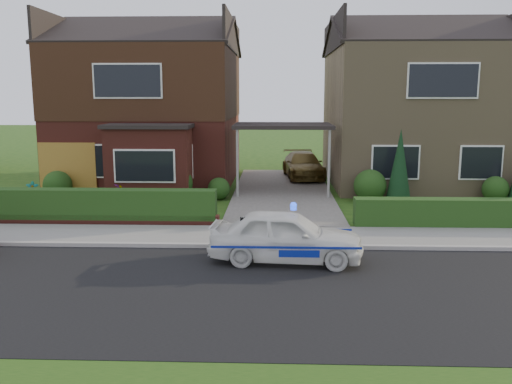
{
  "coord_description": "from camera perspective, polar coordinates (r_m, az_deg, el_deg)",
  "views": [
    {
      "loc": [
        -0.29,
        -10.36,
        3.89
      ],
      "look_at": [
        -0.79,
        3.5,
        1.4
      ],
      "focal_mm": 38.0,
      "sensor_mm": 36.0,
      "label": 1
    }
  ],
  "objects": [
    {
      "name": "police_car",
      "position": [
        12.76,
        3.17,
        -4.71
      ],
      "size": [
        3.31,
        3.71,
        1.39
      ],
      "rotation": [
        0.0,
        0.0,
        1.48
      ],
      "color": "white",
      "rests_on": "ground"
    },
    {
      "name": "dwarf_wall",
      "position": [
        17.01,
        -16.93,
        -2.86
      ],
      "size": [
        7.7,
        0.25,
        0.36
      ],
      "primitive_type": "cube",
      "color": "maroon",
      "rests_on": "ground"
    },
    {
      "name": "potted_plant_b",
      "position": [
        19.24,
        -22.01,
        -1.03
      ],
      "size": [
        0.56,
        0.55,
        0.79
      ],
      "primitive_type": "imported",
      "rotation": [
        0.0,
        0.0,
        0.72
      ],
      "color": "gray",
      "rests_on": "ground"
    },
    {
      "name": "conifer_a",
      "position": [
        20.23,
        14.87,
        2.49
      ],
      "size": [
        0.9,
        0.9,
        2.6
      ],
      "primitive_type": "cone",
      "color": "black",
      "rests_on": "ground"
    },
    {
      "name": "hedge_right",
      "position": [
        17.29,
        22.66,
        -3.62
      ],
      "size": [
        7.5,
        0.55,
        0.8
      ],
      "primitive_type": "cube",
      "color": "#113614",
      "rests_on": "ground"
    },
    {
      "name": "shrub_left_far",
      "position": [
        21.75,
        -20.16,
        0.7
      ],
      "size": [
        1.08,
        1.08,
        1.08
      ],
      "primitive_type": "sphere",
      "color": "#113614",
      "rests_on": "ground"
    },
    {
      "name": "shrub_right_near",
      "position": [
        20.33,
        11.91,
        0.66
      ],
      "size": [
        1.2,
        1.2,
        1.2
      ],
      "primitive_type": "sphere",
      "color": "#113614",
      "rests_on": "ground"
    },
    {
      "name": "road",
      "position": [
        11.07,
        3.48,
        -10.41
      ],
      "size": [
        60.0,
        6.0,
        0.02
      ],
      "primitive_type": "cube",
      "color": "black",
      "rests_on": "ground"
    },
    {
      "name": "carport_link",
      "position": [
        21.35,
        2.85,
        6.86
      ],
      "size": [
        3.8,
        3.0,
        2.77
      ],
      "color": "black",
      "rests_on": "ground"
    },
    {
      "name": "potted_plant_a",
      "position": [
        21.03,
        -22.44,
        -0.12
      ],
      "size": [
        0.5,
        0.42,
        0.82
      ],
      "primitive_type": "imported",
      "rotation": [
        0.0,
        0.0,
        0.33
      ],
      "color": "gray",
      "rests_on": "ground"
    },
    {
      "name": "garage_door",
      "position": [
        22.01,
        -19.18,
        2.21
      ],
      "size": [
        2.2,
        0.1,
        2.1
      ],
      "primitive_type": "cube",
      "color": "brown",
      "rests_on": "ground"
    },
    {
      "name": "shrub_right_mid",
      "position": [
        21.71,
        23.9,
        0.27
      ],
      "size": [
        0.96,
        0.96,
        0.96
      ],
      "primitive_type": "sphere",
      "color": "#113614",
      "rests_on": "ground"
    },
    {
      "name": "house_left",
      "position": [
        24.88,
        -10.87,
        9.83
      ],
      "size": [
        7.5,
        9.53,
        7.25
      ],
      "color": "maroon",
      "rests_on": "ground"
    },
    {
      "name": "sidewalk",
      "position": [
        14.96,
        3.1,
        -4.7
      ],
      "size": [
        60.0,
        2.0,
        0.1
      ],
      "primitive_type": "cube",
      "color": "slate",
      "rests_on": "ground"
    },
    {
      "name": "shrub_left_near",
      "position": [
        20.37,
        -3.92,
        0.36
      ],
      "size": [
        0.84,
        0.84,
        0.84
      ],
      "primitive_type": "sphere",
      "color": "#113614",
      "rests_on": "ground"
    },
    {
      "name": "ground",
      "position": [
        11.07,
        3.48,
        -10.41
      ],
      "size": [
        120.0,
        120.0,
        0.0
      ],
      "primitive_type": "plane",
      "color": "#1E4612",
      "rests_on": "ground"
    },
    {
      "name": "hedge_left",
      "position": [
        17.19,
        -16.73,
        -3.33
      ],
      "size": [
        7.5,
        0.55,
        0.9
      ],
      "primitive_type": "cube",
      "color": "#113614",
      "rests_on": "ground"
    },
    {
      "name": "driveway_car",
      "position": [
        25.1,
        4.99,
        2.84
      ],
      "size": [
        2.01,
        4.13,
        1.16
      ],
      "primitive_type": "imported",
      "rotation": [
        0.0,
        0.0,
        0.1
      ],
      "color": "brown",
      "rests_on": "driveway"
    },
    {
      "name": "house_right",
      "position": [
        25.1,
        16.31,
        9.27
      ],
      "size": [
        7.5,
        8.06,
        7.25
      ],
      "color": "#907A58",
      "rests_on": "ground"
    },
    {
      "name": "potted_plant_c",
      "position": [
        19.59,
        -14.17,
        -0.39
      ],
      "size": [
        0.5,
        0.5,
        0.8
      ],
      "primitive_type": "imported",
      "rotation": [
        0.0,
        0.0,
        1.69
      ],
      "color": "gray",
      "rests_on": "ground"
    },
    {
      "name": "driveway",
      "position": [
        21.7,
        2.78,
        0.01
      ],
      "size": [
        3.8,
        12.0,
        0.12
      ],
      "primitive_type": "cube",
      "color": "#666059",
      "rests_on": "ground"
    },
    {
      "name": "kerb",
      "position": [
        13.95,
        3.18,
        -5.77
      ],
      "size": [
        60.0,
        0.16,
        0.12
      ],
      "primitive_type": "cube",
      "color": "#9E9993",
      "rests_on": "ground"
    },
    {
      "name": "shrub_left_mid",
      "position": [
        20.27,
        -8.53,
        0.9
      ],
      "size": [
        1.32,
        1.32,
        1.32
      ],
      "primitive_type": "sphere",
      "color": "#113614",
      "rests_on": "ground"
    }
  ]
}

